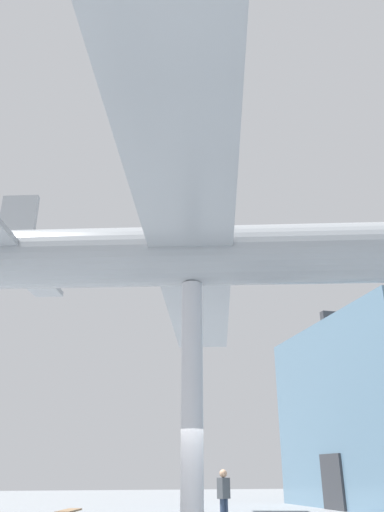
{
  "coord_description": "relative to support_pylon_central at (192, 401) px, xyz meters",
  "views": [
    {
      "loc": [
        12.78,
        -3.15,
        1.49
      ],
      "look_at": [
        0.0,
        0.0,
        7.23
      ],
      "focal_mm": 35.0,
      "sensor_mm": 36.0,
      "label": 1
    }
  ],
  "objects": [
    {
      "name": "plaza_bench",
      "position": [
        -4.04,
        -2.74,
        -2.75
      ],
      "size": [
        1.58,
        0.84,
        0.5
      ],
      "rotation": [
        0.0,
        0.0,
        -0.3
      ],
      "color": "#846647",
      "rests_on": "ground_plane"
    },
    {
      "name": "suspended_airplane",
      "position": [
        0.07,
        0.23,
        4.06
      ],
      "size": [
        21.64,
        14.04,
        2.98
      ],
      "rotation": [
        0.0,
        0.0,
        -0.29
      ],
      "color": "#93999E",
      "rests_on": "support_pylon_central"
    },
    {
      "name": "visitor_person",
      "position": [
        -3.5,
        1.87,
        -2.27
      ],
      "size": [
        0.41,
        0.45,
        1.6
      ],
      "rotation": [
        0.0,
        0.0,
        5.34
      ],
      "color": "#2D3D56",
      "rests_on": "ground_plane"
    },
    {
      "name": "visitor_second",
      "position": [
        -5.99,
        1.25,
        -2.07
      ],
      "size": [
        0.42,
        0.28,
        1.89
      ],
      "rotation": [
        0.0,
        0.0,
        3.25
      ],
      "color": "#383842",
      "rests_on": "ground_plane"
    },
    {
      "name": "support_pylon_central",
      "position": [
        0.0,
        0.0,
        0.0
      ],
      "size": [
        0.57,
        0.57,
        6.37
      ],
      "color": "#B7B7BC",
      "rests_on": "ground_plane"
    }
  ]
}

